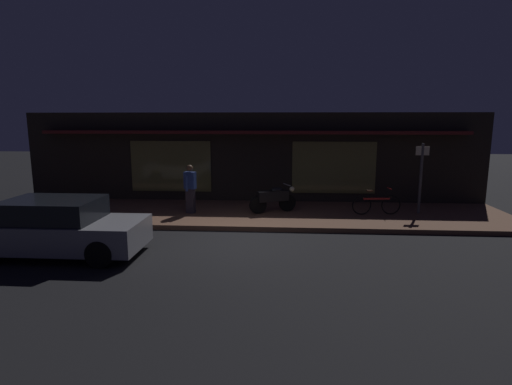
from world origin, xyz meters
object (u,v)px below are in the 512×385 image
bicycle_parked (376,204)px  person_photographer (190,188)px  sign_post (421,174)px  parked_car_near (58,228)px  motorcycle (274,198)px

bicycle_parked → person_photographer: person_photographer is taller
person_photographer → sign_post: (7.84, 0.52, 0.48)m
sign_post → parked_car_near: (-10.21, -4.67, -0.81)m
sign_post → parked_car_near: sign_post is taller
motorcycle → sign_post: 5.06m
person_photographer → parked_car_near: (-2.37, -4.16, -0.32)m
person_photographer → sign_post: size_ratio=0.70×
motorcycle → person_photographer: bearing=-174.1°
bicycle_parked → person_photographer: size_ratio=0.99×
motorcycle → bicycle_parked: 3.47m
motorcycle → parked_car_near: bearing=-139.6°
sign_post → parked_car_near: bearing=-155.4°
sign_post → bicycle_parked: bearing=-167.8°
sign_post → person_photographer: bearing=-176.2°
person_photographer → sign_post: bearing=3.8°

